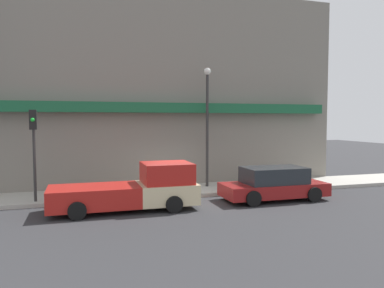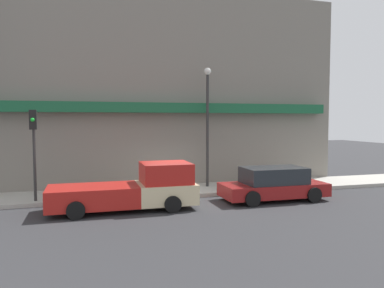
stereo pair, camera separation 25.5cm
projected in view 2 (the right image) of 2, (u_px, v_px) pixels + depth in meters
name	position (u px, v px, depth m)	size (l,w,h in m)	color
ground_plane	(176.00, 199.00, 16.69)	(80.00, 80.00, 0.00)	#2D2D30
sidewalk	(169.00, 191.00, 18.04)	(36.00, 2.82, 0.18)	#ADA89E
building	(157.00, 91.00, 20.48)	(19.80, 3.80, 11.72)	gray
pickup_truck	(134.00, 190.00, 14.75)	(5.69, 2.16, 1.81)	beige
parked_car	(273.00, 184.00, 16.45)	(4.65, 2.05, 1.45)	maroon
fire_hydrant	(116.00, 188.00, 16.81)	(0.17, 0.17, 0.59)	yellow
street_lamp	(207.00, 113.00, 18.68)	(0.36, 0.36, 5.95)	#2D2D2D
traffic_light	(34.00, 139.00, 15.25)	(0.28, 0.42, 3.76)	#2D2D2D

